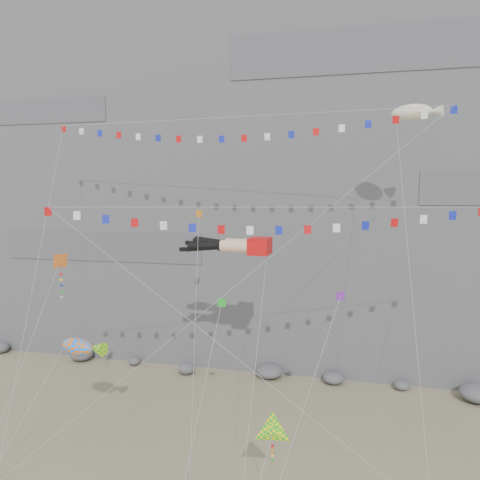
% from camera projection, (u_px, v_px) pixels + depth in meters
% --- Properties ---
extents(cliff, '(80.00, 28.00, 50.00)m').
position_uv_depth(cliff, '(292.00, 131.00, 56.63)').
color(cliff, slate).
rests_on(cliff, ground).
extents(talus_boulders, '(60.00, 3.00, 1.20)m').
position_uv_depth(talus_boulders, '(269.00, 371.00, 44.55)').
color(talus_boulders, slate).
rests_on(talus_boulders, ground).
extents(legs_kite, '(7.94, 17.29, 21.19)m').
position_uv_depth(legs_kite, '(235.00, 246.00, 34.44)').
color(legs_kite, red).
rests_on(legs_kite, ground).
extents(flag_banner_upper, '(31.80, 15.30, 29.50)m').
position_uv_depth(flag_banner_upper, '(233.00, 117.00, 36.69)').
color(flag_banner_upper, red).
rests_on(flag_banner_upper, ground).
extents(flag_banner_lower, '(26.77, 9.90, 21.83)m').
position_uv_depth(flag_banner_lower, '(265.00, 207.00, 29.50)').
color(flag_banner_lower, red).
rests_on(flag_banner_lower, ground).
extents(harlequin_kite, '(4.11, 5.58, 14.28)m').
position_uv_depth(harlequin_kite, '(60.00, 261.00, 31.03)').
color(harlequin_kite, red).
rests_on(harlequin_kite, ground).
extents(fish_windsock, '(4.09, 8.79, 10.45)m').
position_uv_depth(fish_windsock, '(77.00, 347.00, 32.46)').
color(fish_windsock, orange).
rests_on(fish_windsock, ground).
extents(delta_kite, '(2.14, 6.52, 8.08)m').
position_uv_depth(delta_kite, '(272.00, 432.00, 24.19)').
color(delta_kite, yellow).
rests_on(delta_kite, ground).
extents(blimp_windsock, '(4.09, 13.34, 26.20)m').
position_uv_depth(blimp_windsock, '(411.00, 113.00, 33.64)').
color(blimp_windsock, beige).
rests_on(blimp_windsock, ground).
extents(small_kite_a, '(4.74, 15.07, 21.82)m').
position_uv_depth(small_kite_a, '(199.00, 218.00, 35.82)').
color(small_kite_a, orange).
rests_on(small_kite_a, ground).
extents(small_kite_b, '(4.30, 9.48, 14.60)m').
position_uv_depth(small_kite_b, '(340.00, 299.00, 29.12)').
color(small_kite_b, purple).
rests_on(small_kite_b, ground).
extents(small_kite_c, '(1.12, 11.72, 15.15)m').
position_uv_depth(small_kite_c, '(221.00, 306.00, 30.47)').
color(small_kite_c, green).
rests_on(small_kite_c, ground).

